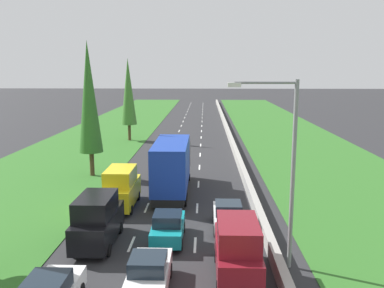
{
  "coord_description": "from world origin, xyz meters",
  "views": [
    {
      "loc": [
        2.23,
        0.12,
        9.41
      ],
      "look_at": [
        0.77,
        47.13,
        0.84
      ],
      "focal_mm": 38.14,
      "sensor_mm": 36.0,
      "label": 1
    }
  ],
  "objects_px": {
    "maroon_van_right_lane": "(237,250)",
    "blue_box_truck_centre_lane": "(172,166)",
    "black_van_left_lane": "(97,220)",
    "yellow_van_left_lane": "(121,188)",
    "poplar_tree_third": "(128,92)",
    "street_light_mast": "(286,162)",
    "white_hatchback_right_lane": "(228,216)",
    "teal_hatchback_centre_lane": "(168,227)",
    "poplar_tree_second": "(89,98)",
    "white_hatchback_centre_lane": "(149,273)"
  },
  "relations": [
    {
      "from": "blue_box_truck_centre_lane",
      "to": "poplar_tree_third",
      "type": "relative_size",
      "value": 0.86
    },
    {
      "from": "white_hatchback_right_lane",
      "to": "poplar_tree_third",
      "type": "xyz_separation_m",
      "value": [
        -11.57,
        30.89,
        5.7
      ]
    },
    {
      "from": "blue_box_truck_centre_lane",
      "to": "poplar_tree_third",
      "type": "xyz_separation_m",
      "value": [
        -7.69,
        23.71,
        4.35
      ]
    },
    {
      "from": "white_hatchback_centre_lane",
      "to": "teal_hatchback_centre_lane",
      "type": "distance_m",
      "value": 5.28
    },
    {
      "from": "teal_hatchback_centre_lane",
      "to": "blue_box_truck_centre_lane",
      "type": "relative_size",
      "value": 0.41
    },
    {
      "from": "maroon_van_right_lane",
      "to": "poplar_tree_third",
      "type": "xyz_separation_m",
      "value": [
        -11.65,
        36.79,
        5.13
      ]
    },
    {
      "from": "white_hatchback_centre_lane",
      "to": "black_van_left_lane",
      "type": "xyz_separation_m",
      "value": [
        -3.44,
        4.72,
        0.56
      ]
    },
    {
      "from": "poplar_tree_second",
      "to": "black_van_left_lane",
      "type": "bearing_deg",
      "value": -73.51
    },
    {
      "from": "white_hatchback_centre_lane",
      "to": "poplar_tree_third",
      "type": "relative_size",
      "value": 0.36
    },
    {
      "from": "white_hatchback_centre_lane",
      "to": "poplar_tree_third",
      "type": "xyz_separation_m",
      "value": [
        -7.8,
        38.02,
        5.7
      ]
    },
    {
      "from": "teal_hatchback_centre_lane",
      "to": "poplar_tree_second",
      "type": "bearing_deg",
      "value": 120.0
    },
    {
      "from": "white_hatchback_right_lane",
      "to": "blue_box_truck_centre_lane",
      "type": "bearing_deg",
      "value": 118.37
    },
    {
      "from": "black_van_left_lane",
      "to": "poplar_tree_second",
      "type": "bearing_deg",
      "value": 106.49
    },
    {
      "from": "white_hatchback_centre_lane",
      "to": "white_hatchback_right_lane",
      "type": "distance_m",
      "value": 8.06
    },
    {
      "from": "black_van_left_lane",
      "to": "white_hatchback_right_lane",
      "type": "distance_m",
      "value": 7.62
    },
    {
      "from": "blue_box_truck_centre_lane",
      "to": "poplar_tree_second",
      "type": "height_order",
      "value": "poplar_tree_second"
    },
    {
      "from": "yellow_van_left_lane",
      "to": "poplar_tree_second",
      "type": "bearing_deg",
      "value": 117.44
    },
    {
      "from": "blue_box_truck_centre_lane",
      "to": "white_hatchback_right_lane",
      "type": "xyz_separation_m",
      "value": [
        3.88,
        -7.18,
        -1.35
      ]
    },
    {
      "from": "yellow_van_left_lane",
      "to": "black_van_left_lane",
      "type": "bearing_deg",
      "value": -90.6
    },
    {
      "from": "maroon_van_right_lane",
      "to": "yellow_van_left_lane",
      "type": "height_order",
      "value": "same"
    },
    {
      "from": "teal_hatchback_centre_lane",
      "to": "poplar_tree_third",
      "type": "distance_m",
      "value": 34.22
    },
    {
      "from": "maroon_van_right_lane",
      "to": "teal_hatchback_centre_lane",
      "type": "relative_size",
      "value": 1.26
    },
    {
      "from": "maroon_van_right_lane",
      "to": "white_hatchback_right_lane",
      "type": "height_order",
      "value": "maroon_van_right_lane"
    },
    {
      "from": "black_van_left_lane",
      "to": "blue_box_truck_centre_lane",
      "type": "height_order",
      "value": "blue_box_truck_centre_lane"
    },
    {
      "from": "black_van_left_lane",
      "to": "blue_box_truck_centre_lane",
      "type": "distance_m",
      "value": 10.18
    },
    {
      "from": "maroon_van_right_lane",
      "to": "black_van_left_lane",
      "type": "height_order",
      "value": "same"
    },
    {
      "from": "maroon_van_right_lane",
      "to": "blue_box_truck_centre_lane",
      "type": "distance_m",
      "value": 13.69
    },
    {
      "from": "black_van_left_lane",
      "to": "poplar_tree_second",
      "type": "distance_m",
      "value": 16.22
    },
    {
      "from": "white_hatchback_right_lane",
      "to": "yellow_van_left_lane",
      "type": "height_order",
      "value": "yellow_van_left_lane"
    },
    {
      "from": "poplar_tree_third",
      "to": "street_light_mast",
      "type": "bearing_deg",
      "value": -68.64
    },
    {
      "from": "teal_hatchback_centre_lane",
      "to": "poplar_tree_third",
      "type": "bearing_deg",
      "value": 103.97
    },
    {
      "from": "maroon_van_right_lane",
      "to": "poplar_tree_second",
      "type": "xyz_separation_m",
      "value": [
        -11.61,
        18.08,
        5.63
      ]
    },
    {
      "from": "maroon_van_right_lane",
      "to": "teal_hatchback_centre_lane",
      "type": "distance_m",
      "value": 5.38
    },
    {
      "from": "maroon_van_right_lane",
      "to": "teal_hatchback_centre_lane",
      "type": "xyz_separation_m",
      "value": [
        -3.5,
        4.04,
        -0.56
      ]
    },
    {
      "from": "white_hatchback_right_lane",
      "to": "street_light_mast",
      "type": "relative_size",
      "value": 0.43
    },
    {
      "from": "poplar_tree_third",
      "to": "yellow_van_left_lane",
      "type": "bearing_deg",
      "value": -80.75
    },
    {
      "from": "maroon_van_right_lane",
      "to": "blue_box_truck_centre_lane",
      "type": "bearing_deg",
      "value": 106.86
    },
    {
      "from": "poplar_tree_second",
      "to": "street_light_mast",
      "type": "height_order",
      "value": "poplar_tree_second"
    },
    {
      "from": "white_hatchback_centre_lane",
      "to": "white_hatchback_right_lane",
      "type": "xyz_separation_m",
      "value": [
        3.77,
        7.12,
        0.0
      ]
    },
    {
      "from": "teal_hatchback_centre_lane",
      "to": "yellow_van_left_lane",
      "type": "bearing_deg",
      "value": 123.64
    },
    {
      "from": "maroon_van_right_lane",
      "to": "black_van_left_lane",
      "type": "xyz_separation_m",
      "value": [
        -7.29,
        3.49,
        0.0
      ]
    },
    {
      "from": "yellow_van_left_lane",
      "to": "poplar_tree_second",
      "type": "xyz_separation_m",
      "value": [
        -4.38,
        8.44,
        5.63
      ]
    },
    {
      "from": "maroon_van_right_lane",
      "to": "yellow_van_left_lane",
      "type": "relative_size",
      "value": 1.0
    },
    {
      "from": "black_van_left_lane",
      "to": "blue_box_truck_centre_lane",
      "type": "xyz_separation_m",
      "value": [
        3.33,
        9.59,
        0.78
      ]
    },
    {
      "from": "maroon_van_right_lane",
      "to": "poplar_tree_second",
      "type": "bearing_deg",
      "value": 122.71
    },
    {
      "from": "white_hatchback_centre_lane",
      "to": "teal_hatchback_centre_lane",
      "type": "bearing_deg",
      "value": 86.23
    },
    {
      "from": "maroon_van_right_lane",
      "to": "poplar_tree_third",
      "type": "bearing_deg",
      "value": 107.58
    },
    {
      "from": "black_van_left_lane",
      "to": "street_light_mast",
      "type": "distance_m",
      "value": 10.55
    },
    {
      "from": "street_light_mast",
      "to": "poplar_tree_third",
      "type": "bearing_deg",
      "value": 111.36
    },
    {
      "from": "poplar_tree_second",
      "to": "street_light_mast",
      "type": "xyz_separation_m",
      "value": [
        13.88,
        -16.88,
        -1.8
      ]
    }
  ]
}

